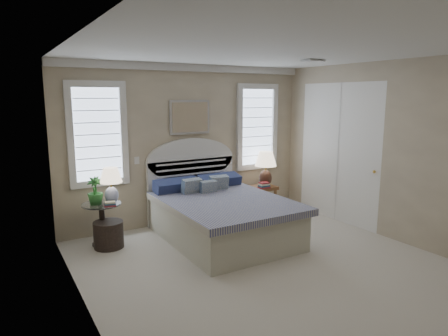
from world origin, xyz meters
TOP-DOWN VIEW (x-y plane):
  - floor at (0.00, 0.00)m, footprint 4.50×5.00m
  - ceiling at (0.00, 0.00)m, footprint 4.50×5.00m
  - wall_back at (0.00, 2.50)m, footprint 4.50×0.02m
  - wall_left at (-2.25, 0.00)m, footprint 0.02×5.00m
  - wall_right at (2.25, 0.00)m, footprint 0.02×5.00m
  - crown_molding at (0.00, 2.46)m, footprint 4.50×0.08m
  - hvac_vent at (1.20, 0.80)m, footprint 0.30×0.20m
  - switch_plate at (-0.95, 2.48)m, footprint 0.08×0.01m
  - window_left at (-1.55, 2.48)m, footprint 0.90×0.06m
  - window_right at (1.40, 2.48)m, footprint 0.90×0.06m
  - painting at (0.00, 2.46)m, footprint 0.74×0.04m
  - closet_door at (2.23, 1.20)m, footprint 0.02×1.80m
  - bed at (0.00, 1.46)m, footprint 1.72×2.28m
  - side_table_left at (-1.65, 2.05)m, footprint 0.56×0.56m
  - nightstand_right at (1.30, 2.15)m, footprint 0.50×0.40m
  - floor_pot at (-1.60, 1.90)m, footprint 0.55×0.55m
  - lamp_left at (-1.50, 2.01)m, footprint 0.40×0.40m
  - lamp_right at (1.38, 2.15)m, footprint 0.49×0.49m
  - potted_plant at (-1.73, 2.05)m, footprint 0.28×0.28m
  - books_left at (-1.58, 1.84)m, footprint 0.17×0.13m
  - books_right at (1.24, 2.00)m, footprint 0.20×0.15m

SIDE VIEW (x-z plane):
  - floor at x=0.00m, z-range -0.01..0.01m
  - floor_pot at x=-1.60m, z-range 0.00..0.39m
  - bed at x=0.00m, z-range -0.35..1.12m
  - nightstand_right at x=1.30m, z-range 0.12..0.65m
  - side_table_left at x=-1.65m, z-range 0.07..0.70m
  - books_right at x=1.24m, z-range 0.53..0.63m
  - books_left at x=-1.58m, z-range 0.63..0.69m
  - potted_plant at x=-1.73m, z-range 0.63..1.03m
  - lamp_right at x=1.38m, z-range 0.60..1.25m
  - lamp_left at x=-1.50m, z-range 0.69..1.22m
  - switch_plate at x=-0.95m, z-range 1.09..1.21m
  - closet_door at x=2.23m, z-range 0.00..2.40m
  - wall_back at x=0.00m, z-range 0.00..2.70m
  - wall_left at x=-2.25m, z-range 0.00..2.70m
  - wall_right at x=2.25m, z-range 0.00..2.70m
  - window_left at x=-1.55m, z-range 0.80..2.40m
  - window_right at x=1.40m, z-range 0.80..2.40m
  - painting at x=0.00m, z-range 1.53..2.11m
  - crown_molding at x=0.00m, z-range 2.58..2.70m
  - hvac_vent at x=1.20m, z-range 2.67..2.69m
  - ceiling at x=0.00m, z-range 2.70..2.71m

